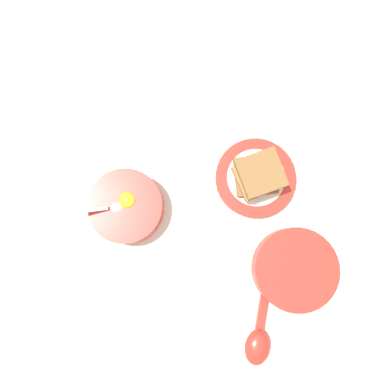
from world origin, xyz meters
name	(u,v)px	position (x,y,z in m)	size (l,w,h in m)	color
ground_plane	(240,270)	(0.00, 0.00, 0.00)	(3.00, 3.00, 0.00)	silver
egg_bowl	(126,207)	(0.19, -0.19, 0.03)	(0.16, 0.15, 0.08)	red
toast_plate	(255,178)	(-0.09, -0.17, 0.01)	(0.17, 0.17, 0.02)	red
toast_sandwich	(258,175)	(-0.09, -0.17, 0.04)	(0.10, 0.10, 0.05)	brown
soup_spoon	(258,342)	(0.01, 0.14, 0.01)	(0.09, 0.14, 0.03)	red
congee_bowl	(295,269)	(-0.10, 0.03, 0.03)	(0.17, 0.17, 0.05)	red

